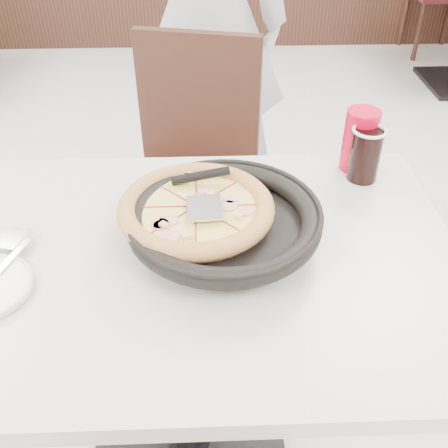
{
  "coord_description": "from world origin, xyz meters",
  "views": [
    {
      "loc": [
        0.35,
        -0.86,
        1.47
      ],
      "look_at": [
        0.39,
        0.01,
        0.8
      ],
      "focal_mm": 42.0,
      "sensor_mm": 36.0,
      "label": 1
    }
  ],
  "objects_px": {
    "pizza": "(196,214)",
    "cola_glass": "(365,156)",
    "main_table": "(185,366)",
    "chair_far": "(188,191)",
    "diner_person": "(206,20)",
    "pizza_pan": "(224,227)",
    "red_cup": "(359,140)"
  },
  "relations": [
    {
      "from": "main_table",
      "to": "diner_person",
      "type": "relative_size",
      "value": 0.69
    },
    {
      "from": "chair_far",
      "to": "cola_glass",
      "type": "xyz_separation_m",
      "value": [
        0.46,
        -0.37,
        0.34
      ]
    },
    {
      "from": "red_cup",
      "to": "diner_person",
      "type": "height_order",
      "value": "diner_person"
    },
    {
      "from": "chair_far",
      "to": "pizza",
      "type": "distance_m",
      "value": 0.68
    },
    {
      "from": "pizza_pan",
      "to": "diner_person",
      "type": "distance_m",
      "value": 1.2
    },
    {
      "from": "pizza_pan",
      "to": "pizza",
      "type": "relative_size",
      "value": 1.17
    },
    {
      "from": "pizza",
      "to": "red_cup",
      "type": "height_order",
      "value": "red_cup"
    },
    {
      "from": "chair_far",
      "to": "red_cup",
      "type": "xyz_separation_m",
      "value": [
        0.46,
        -0.32,
        0.35
      ]
    },
    {
      "from": "main_table",
      "to": "pizza_pan",
      "type": "xyz_separation_m",
      "value": [
        0.1,
        0.03,
        0.42
      ]
    },
    {
      "from": "chair_far",
      "to": "pizza_pan",
      "type": "bearing_deg",
      "value": 112.75
    },
    {
      "from": "cola_glass",
      "to": "diner_person",
      "type": "relative_size",
      "value": 0.07
    },
    {
      "from": "pizza_pan",
      "to": "pizza",
      "type": "bearing_deg",
      "value": 158.88
    },
    {
      "from": "pizza",
      "to": "diner_person",
      "type": "relative_size",
      "value": 0.17
    },
    {
      "from": "chair_far",
      "to": "pizza_pan",
      "type": "relative_size",
      "value": 2.82
    },
    {
      "from": "pizza_pan",
      "to": "red_cup",
      "type": "height_order",
      "value": "red_cup"
    },
    {
      "from": "chair_far",
      "to": "pizza",
      "type": "bearing_deg",
      "value": 107.59
    },
    {
      "from": "cola_glass",
      "to": "pizza_pan",
      "type": "bearing_deg",
      "value": -145.73
    },
    {
      "from": "red_cup",
      "to": "cola_glass",
      "type": "bearing_deg",
      "value": -86.65
    },
    {
      "from": "main_table",
      "to": "pizza",
      "type": "bearing_deg",
      "value": 51.86
    },
    {
      "from": "chair_far",
      "to": "main_table",
      "type": "bearing_deg",
      "value": 103.41
    },
    {
      "from": "pizza",
      "to": "cola_glass",
      "type": "bearing_deg",
      "value": 28.07
    },
    {
      "from": "chair_far",
      "to": "cola_glass",
      "type": "bearing_deg",
      "value": 154.56
    },
    {
      "from": "pizza",
      "to": "diner_person",
      "type": "distance_m",
      "value": 1.18
    },
    {
      "from": "main_table",
      "to": "red_cup",
      "type": "relative_size",
      "value": 7.5
    },
    {
      "from": "main_table",
      "to": "diner_person",
      "type": "xyz_separation_m",
      "value": [
        0.08,
        1.23,
        0.49
      ]
    },
    {
      "from": "red_cup",
      "to": "diner_person",
      "type": "relative_size",
      "value": 0.09
    },
    {
      "from": "main_table",
      "to": "chair_far",
      "type": "relative_size",
      "value": 1.26
    },
    {
      "from": "cola_glass",
      "to": "pizza",
      "type": "bearing_deg",
      "value": -151.93
    },
    {
      "from": "chair_far",
      "to": "red_cup",
      "type": "bearing_deg",
      "value": 158.65
    },
    {
      "from": "chair_far",
      "to": "pizza",
      "type": "height_order",
      "value": "chair_far"
    },
    {
      "from": "main_table",
      "to": "red_cup",
      "type": "distance_m",
      "value": 0.72
    },
    {
      "from": "chair_far",
      "to": "diner_person",
      "type": "height_order",
      "value": "diner_person"
    }
  ]
}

